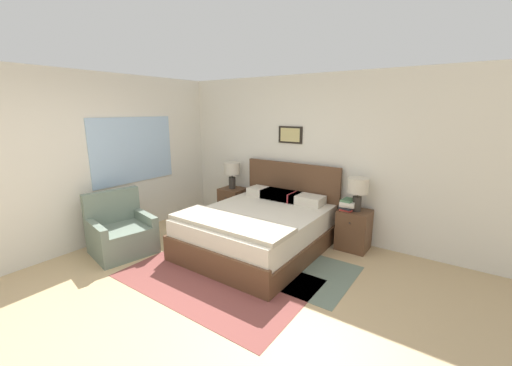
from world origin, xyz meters
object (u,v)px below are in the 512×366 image
(bed, at_px, (259,228))
(table_lamp_near_window, at_px, (232,171))
(table_lamp_by_door, at_px, (358,188))
(nightstand_by_door, at_px, (354,230))
(armchair, at_px, (121,233))
(nightstand_near_window, at_px, (233,204))

(bed, distance_m, table_lamp_near_window, 1.54)
(bed, bearing_deg, table_lamp_by_door, 34.13)
(bed, xyz_separation_m, nightstand_by_door, (1.16, 0.81, -0.03))
(armchair, distance_m, table_lamp_by_door, 3.51)
(table_lamp_by_door, bearing_deg, bed, -145.87)
(bed, bearing_deg, nightstand_near_window, 145.07)
(bed, xyz_separation_m, armchair, (-1.59, -1.25, -0.04))
(table_lamp_near_window, relative_size, table_lamp_by_door, 1.00)
(nightstand_near_window, height_order, nightstand_by_door, same)
(table_lamp_near_window, bearing_deg, bed, -34.53)
(armchair, bearing_deg, bed, 139.73)
(nightstand_by_door, xyz_separation_m, table_lamp_by_door, (0.02, -0.01, 0.64))
(nightstand_near_window, distance_m, table_lamp_near_window, 0.64)
(bed, height_order, nightstand_by_door, bed)
(armchair, height_order, table_lamp_by_door, table_lamp_by_door)
(nightstand_near_window, bearing_deg, bed, -34.93)
(nightstand_near_window, height_order, table_lamp_by_door, table_lamp_by_door)
(bed, height_order, nightstand_near_window, bed)
(nightstand_near_window, xyz_separation_m, table_lamp_by_door, (2.34, -0.01, 0.64))
(bed, xyz_separation_m, nightstand_near_window, (-1.16, 0.81, -0.03))
(nightstand_near_window, bearing_deg, table_lamp_near_window, -115.00)
(armchair, xyz_separation_m, table_lamp_by_door, (2.77, 2.05, 0.66))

